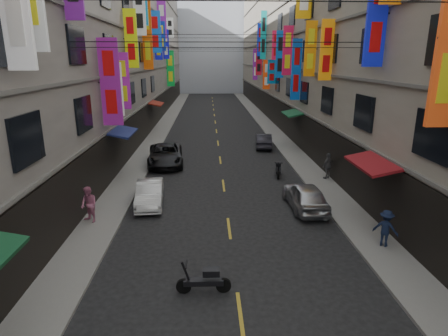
{
  "coord_description": "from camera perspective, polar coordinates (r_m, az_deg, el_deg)",
  "views": [
    {
      "loc": [
        -0.9,
        2.48,
        7.36
      ],
      "look_at": [
        -0.52,
        11.39,
        4.77
      ],
      "focal_mm": 30.0,
      "sensor_mm": 36.0,
      "label": 1
    }
  ],
  "objects": [
    {
      "name": "sidewalk_left",
      "position": [
        40.51,
        -9.71,
        5.58
      ],
      "size": [
        2.0,
        90.0,
        0.12
      ],
      "primitive_type": "cube",
      "color": "slate",
      "rests_on": "ground"
    },
    {
      "name": "building_row_right",
      "position": [
        41.62,
        16.43,
        18.5
      ],
      "size": [
        10.14,
        90.0,
        19.0
      ],
      "color": "#A09686",
      "rests_on": "ground"
    },
    {
      "name": "car_left_mid",
      "position": [
        20.0,
        -11.26,
        -3.82
      ],
      "size": [
        1.64,
        3.88,
        1.25
      ],
      "primitive_type": "imported",
      "rotation": [
        0.0,
        0.0,
        0.09
      ],
      "color": "silver",
      "rests_on": "ground"
    },
    {
      "name": "overhead_cables",
      "position": [
        27.57,
        -0.64,
        19.18
      ],
      "size": [
        14.0,
        38.04,
        1.24
      ],
      "color": "black",
      "rests_on": "ground"
    },
    {
      "name": "pedestrian_rnear",
      "position": [
        16.47,
        23.43,
        -8.4
      ],
      "size": [
        1.09,
        1.0,
        1.52
      ],
      "primitive_type": "imported",
      "rotation": [
        0.0,
        0.0,
        2.49
      ],
      "color": "#141D38",
      "rests_on": "sidewalk_right"
    },
    {
      "name": "car_left_far",
      "position": [
        27.39,
        -8.9,
        1.98
      ],
      "size": [
        2.89,
        5.44,
        1.46
      ],
      "primitive_type": "imported",
      "rotation": [
        0.0,
        0.0,
        0.09
      ],
      "color": "black",
      "rests_on": "ground"
    },
    {
      "name": "building_row_left",
      "position": [
        41.1,
        -19.13,
        18.32
      ],
      "size": [
        10.14,
        90.0,
        19.0
      ],
      "color": "gray",
      "rests_on": "ground"
    },
    {
      "name": "scooter_far_right",
      "position": [
        24.73,
        8.26,
        -0.23
      ],
      "size": [
        0.59,
        1.8,
        1.14
      ],
      "rotation": [
        0.0,
        0.0,
        2.98
      ],
      "color": "black",
      "rests_on": "ground"
    },
    {
      "name": "lane_markings",
      "position": [
        37.27,
        -1.05,
        4.8
      ],
      "size": [
        0.12,
        80.2,
        0.01
      ],
      "color": "gold",
      "rests_on": "ground"
    },
    {
      "name": "car_right_far",
      "position": [
        32.58,
        6.05,
        4.14
      ],
      "size": [
        1.68,
        3.83,
        1.22
      ],
      "primitive_type": "imported",
      "rotation": [
        0.0,
        0.0,
        3.04
      ],
      "color": "#2A2831",
      "rests_on": "ground"
    },
    {
      "name": "street_awnings",
      "position": [
        23.92,
        -3.31,
        5.66
      ],
      "size": [
        13.99,
        35.2,
        0.41
      ],
      "color": "#134826",
      "rests_on": "ground"
    },
    {
      "name": "pedestrian_lfar",
      "position": [
        18.32,
        -19.9,
        -5.27
      ],
      "size": [
        0.99,
        0.94,
        1.69
      ],
      "primitive_type": "imported",
      "rotation": [
        0.0,
        0.0,
        -0.64
      ],
      "color": "#CA6B90",
      "rests_on": "sidewalk_left"
    },
    {
      "name": "pedestrian_rfar",
      "position": [
        24.35,
        15.56,
        0.31
      ],
      "size": [
        1.11,
        0.99,
        1.66
      ],
      "primitive_type": "imported",
      "rotation": [
        0.0,
        0.0,
        3.71
      ],
      "color": "#565658",
      "rests_on": "sidewalk_right"
    },
    {
      "name": "shop_signage",
      "position": [
        32.36,
        -1.5,
        19.4
      ],
      "size": [
        14.0,
        55.0,
        11.75
      ],
      "color": "#1811CB",
      "rests_on": "ground"
    },
    {
      "name": "haze_block",
      "position": [
        89.6,
        -2.01,
        18.51
      ],
      "size": [
        18.0,
        8.0,
        22.0
      ],
      "primitive_type": "cube",
      "color": "silver",
      "rests_on": "ground"
    },
    {
      "name": "sidewalk_right",
      "position": [
        40.78,
        7.34,
        5.75
      ],
      "size": [
        2.0,
        90.0,
        0.12
      ],
      "primitive_type": "cube",
      "color": "slate",
      "rests_on": "ground"
    },
    {
      "name": "scooter_crossing",
      "position": [
        12.73,
        -2.98,
        -16.75
      ],
      "size": [
        1.8,
        0.5,
        1.14
      ],
      "rotation": [
        0.0,
        0.0,
        1.56
      ],
      "color": "black",
      "rests_on": "ground"
    },
    {
      "name": "car_right_mid",
      "position": [
        19.52,
        12.26,
        -4.17
      ],
      "size": [
        1.78,
        4.12,
        1.38
      ],
      "primitive_type": "imported",
      "rotation": [
        0.0,
        0.0,
        3.18
      ],
      "color": "#B6B6BB",
      "rests_on": "ground"
    }
  ]
}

